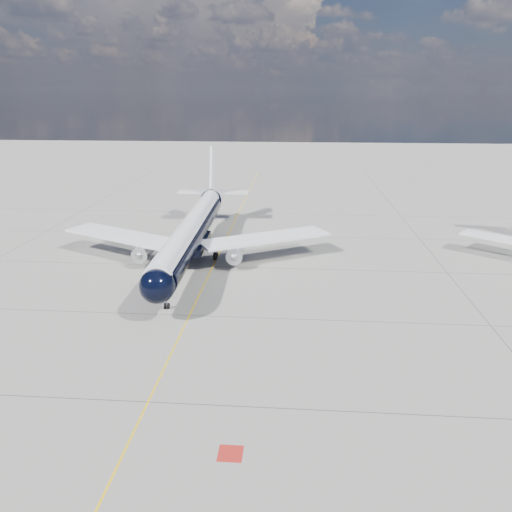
# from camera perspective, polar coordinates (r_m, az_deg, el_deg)

# --- Properties ---
(ground) EXTENTS (320.00, 320.00, 0.00)m
(ground) POSITION_cam_1_polar(r_m,az_deg,el_deg) (70.26, -4.31, 0.16)
(ground) COLOR gray
(ground) RESTS_ON ground
(taxiway_centerline) EXTENTS (0.16, 160.00, 0.01)m
(taxiway_centerline) POSITION_cam_1_polar(r_m,az_deg,el_deg) (65.59, -4.96, -1.20)
(taxiway_centerline) COLOR #E6AF0C
(taxiway_centerline) RESTS_ON ground
(red_marking) EXTENTS (1.60, 1.60, 0.01)m
(red_marking) POSITION_cam_1_polar(r_m,az_deg,el_deg) (34.17, -2.94, -21.61)
(red_marking) COLOR maroon
(red_marking) RESTS_ON ground
(main_airliner) EXTENTS (37.47, 45.54, 13.17)m
(main_airliner) POSITION_cam_1_polar(r_m,az_deg,el_deg) (67.80, -7.23, 2.99)
(main_airliner) COLOR black
(main_airliner) RESTS_ON ground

